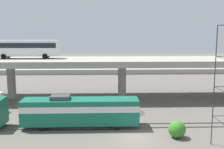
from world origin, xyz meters
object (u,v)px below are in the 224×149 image
Objects in this scene: transit_bus_on_overpass at (26,47)px; parked_car_0 at (87,64)px; parked_car_1 at (64,65)px; parked_car_3 at (134,64)px; parked_car_2 at (212,65)px; parked_car_4 at (146,64)px; train_locomotive at (86,110)px.

parked_car_0 is at bearing 75.58° from transit_bus_on_overpass.
parked_car_1 and parked_car_3 have the same top height.
transit_bus_on_overpass is 33.78m from parked_car_1.
parked_car_4 is (-20.04, 2.89, -0.00)m from parked_car_2.
train_locomotive is at bearing -86.80° from parked_car_0.
parked_car_3 is 4.14m from parked_car_4.
parked_car_0 is 0.99× the size of parked_car_1.
transit_bus_on_overpass is 44.75m from parked_car_4.
transit_bus_on_overpass is 37.31m from parked_car_0.
parked_car_3 and parked_car_4 have the same top height.
parked_car_1 is (2.27, 32.94, -7.13)m from transit_bus_on_overpass.
transit_bus_on_overpass is 2.62× the size of parked_car_2.
train_locomotive is at bearing -103.06° from parked_car_3.
parked_car_2 is 1.09× the size of parked_car_3.
parked_car_4 is (28.01, 34.16, -7.14)m from transit_bus_on_overpass.
parked_car_3 is at bearing -12.16° from parked_car_2.
parked_car_3 is (24.50, 36.35, -7.14)m from transit_bus_on_overpass.
transit_bus_on_overpass reaches higher than parked_car_3.
train_locomotive is 3.45× the size of parked_car_2.
parked_car_2 is at bearing -12.16° from parked_car_3.
parked_car_1 and parked_car_2 have the same top height.
transit_bus_on_overpass reaches higher than parked_car_2.
parked_car_4 is at bearing -3.95° from parked_car_0.
parked_car_3 is (12.43, 53.58, 0.04)m from train_locomotive.
parked_car_2 is 20.24m from parked_car_4.
train_locomotive is 53.81m from parked_car_4.
parked_car_1 is at bearing -2.07° from parked_car_2.
parked_car_4 is at bearing 72.76° from train_locomotive.
transit_bus_on_overpass is at bearing -104.42° from parked_car_0.
parked_car_1 is at bearing -159.70° from parked_car_0.
parked_car_0 is 1.02× the size of parked_car_3.
parked_car_1 is at bearing -171.26° from parked_car_3.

